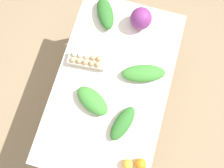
{
  "coord_description": "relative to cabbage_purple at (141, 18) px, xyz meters",
  "views": [
    {
      "loc": [
        -0.34,
        -0.1,
        2.37
      ],
      "look_at": [
        0.0,
        0.0,
        0.73
      ],
      "focal_mm": 35.0,
      "sensor_mm": 36.0,
      "label": 1
    }
  ],
  "objects": [
    {
      "name": "orange_1",
      "position": [
        -1.06,
        -0.27,
        -0.04
      ],
      "size": [
        0.08,
        0.08,
        0.08
      ],
      "primitive_type": "sphere",
      "color": "orange",
      "rests_on": "dining_table"
    },
    {
      "name": "greens_bunch_dandelion",
      "position": [
        -0.01,
        0.29,
        -0.04
      ],
      "size": [
        0.31,
        0.25,
        0.09
      ],
      "primitive_type": "ellipsoid",
      "rotation": [
        0.0,
        0.0,
        3.63
      ],
      "color": "#2D6B28",
      "rests_on": "dining_table"
    },
    {
      "name": "egg_carton",
      "position": [
        -0.43,
        0.32,
        -0.04
      ],
      "size": [
        0.13,
        0.29,
        0.09
      ],
      "rotation": [
        0.0,
        0.0,
        1.66
      ],
      "color": "beige",
      "rests_on": "dining_table"
    },
    {
      "name": "greens_bunch_chard",
      "position": [
        -0.73,
        0.18,
        -0.04
      ],
      "size": [
        0.26,
        0.32,
        0.1
      ],
      "primitive_type": "ellipsoid",
      "rotation": [
        0.0,
        0.0,
        4.25
      ],
      "color": "#3D8433",
      "rests_on": "dining_table"
    },
    {
      "name": "ground_plane",
      "position": [
        -0.56,
        0.08,
        -0.8
      ],
      "size": [
        8.0,
        8.0,
        0.0
      ],
      "primitive_type": "plane",
      "color": "#937A5B"
    },
    {
      "name": "dining_table",
      "position": [
        -0.56,
        0.08,
        -0.17
      ],
      "size": [
        1.46,
        0.87,
        0.71
      ],
      "color": "silver",
      "rests_on": "ground_plane"
    },
    {
      "name": "cabbage_purple",
      "position": [
        0.0,
        0.0,
        0.0
      ],
      "size": [
        0.17,
        0.17,
        0.17
      ],
      "primitive_type": "sphere",
      "color": "#7A2D75",
      "rests_on": "dining_table"
    },
    {
      "name": "greens_bunch_kale",
      "position": [
        -0.82,
        -0.08,
        -0.05
      ],
      "size": [
        0.3,
        0.19,
        0.08
      ],
      "primitive_type": "ellipsoid",
      "rotation": [
        0.0,
        0.0,
        2.84
      ],
      "color": "#2D6B28",
      "rests_on": "dining_table"
    },
    {
      "name": "orange_3",
      "position": [
        -1.09,
        -0.19,
        -0.05
      ],
      "size": [
        0.07,
        0.07,
        0.07
      ],
      "primitive_type": "sphere",
      "color": "#F9A833",
      "rests_on": "dining_table"
    },
    {
      "name": "greens_bunch_beet_tops",
      "position": [
        -0.41,
        -0.13,
        -0.04
      ],
      "size": [
        0.23,
        0.36,
        0.08
      ],
      "primitive_type": "ellipsoid",
      "rotation": [
        0.0,
        0.0,
        1.88
      ],
      "color": "#3D8433",
      "rests_on": "dining_table"
    }
  ]
}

